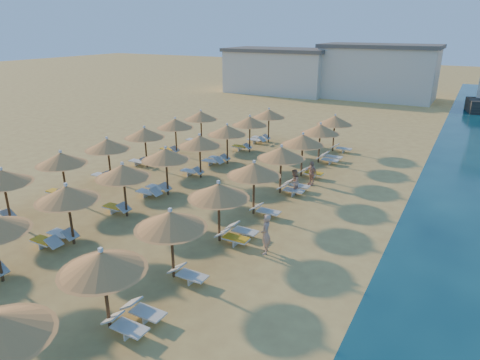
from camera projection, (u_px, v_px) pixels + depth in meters
The scene contains 9 objects.
ground at pixel (178, 222), 22.14m from camera, with size 220.00×220.00×0.00m, color tan.
hotel_blocks at pixel (401, 73), 57.17m from camera, with size 49.80×10.20×8.10m.
parasol_row_east at pixel (238, 180), 20.82m from camera, with size 2.86×34.64×3.02m.
parasol_row_west at pixel (146, 163), 23.44m from camera, with size 2.86×34.64×3.02m.
parasol_row_inland at pixel (107, 145), 27.00m from camera, with size 2.86×24.05×3.02m.
loungers at pixel (169, 202), 23.76m from camera, with size 13.43×32.40×0.66m.
beachgoer_b at pixel (294, 182), 25.56m from camera, with size 0.75×0.59×1.55m, color tan.
beachgoer_a at pixel (266, 234), 18.82m from camera, with size 0.67×0.44×1.84m, color tan.
beachgoer_c at pixel (311, 173), 27.09m from camera, with size 0.92×0.38×1.57m, color tan.
Camera 1 is at (12.51, -16.05, 9.54)m, focal length 32.00 mm.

